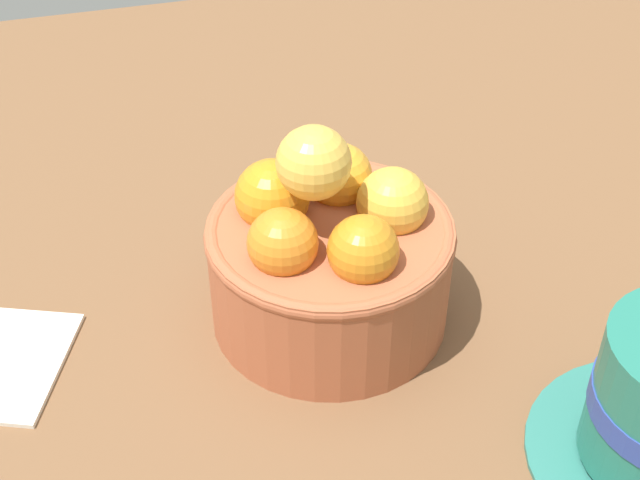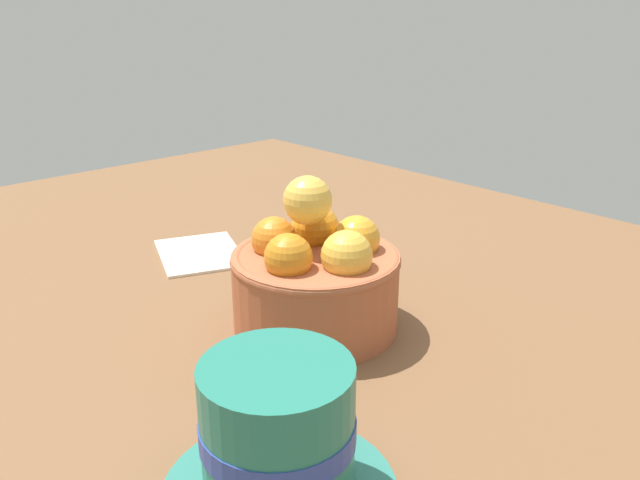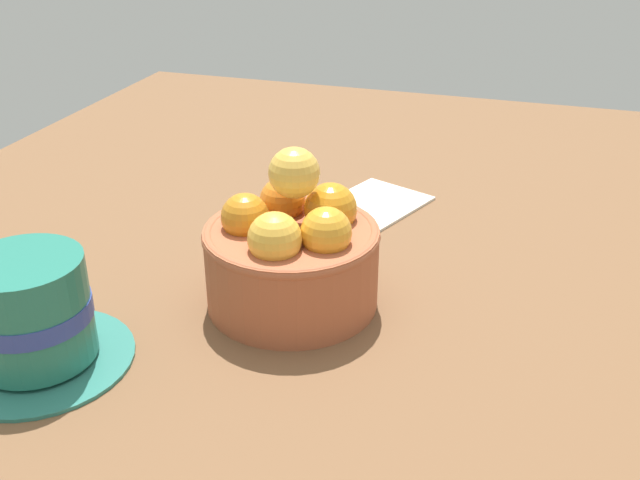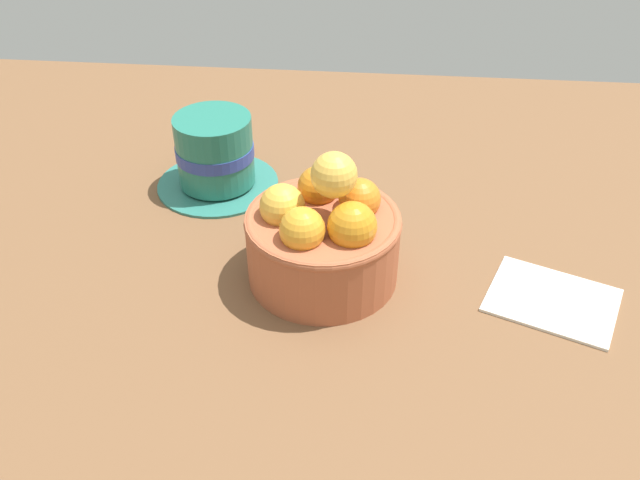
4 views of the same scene
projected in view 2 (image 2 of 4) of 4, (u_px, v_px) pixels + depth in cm
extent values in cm
cube|color=brown|center=(316.00, 345.00, 55.77)|extent=(131.90, 96.49, 3.68)
cylinder|color=#AD5938|center=(316.00, 291.00, 53.91)|extent=(14.14, 14.14, 6.82)
torus|color=#AD5938|center=(315.00, 258.00, 52.85)|extent=(14.34, 14.34, 1.00)
sphere|color=orange|center=(315.00, 229.00, 55.83)|extent=(4.37, 4.37, 4.37)
sphere|color=orange|center=(274.00, 239.00, 53.40)|extent=(3.89, 3.89, 3.89)
sphere|color=orange|center=(288.00, 257.00, 49.57)|extent=(3.89, 3.89, 3.89)
sphere|color=gold|center=(343.00, 257.00, 49.64)|extent=(4.15, 4.15, 4.15)
sphere|color=gold|center=(357.00, 239.00, 53.51)|extent=(4.01, 4.01, 4.01)
sphere|color=#ECB747|center=(304.00, 201.00, 51.56)|extent=(4.09, 4.09, 4.09)
cylinder|color=#237260|center=(278.00, 428.00, 34.77)|extent=(8.54, 8.54, 7.86)
cylinder|color=#2D4299|center=(278.00, 429.00, 34.79)|extent=(8.70, 8.70, 1.42)
cube|color=white|center=(200.00, 252.00, 70.73)|extent=(13.59, 12.18, 0.60)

